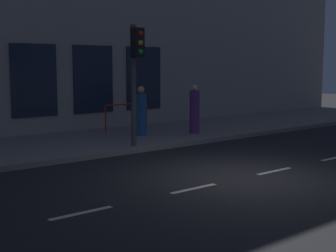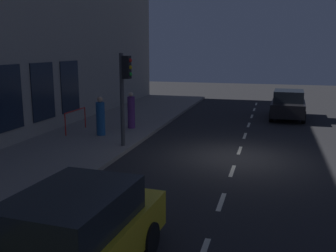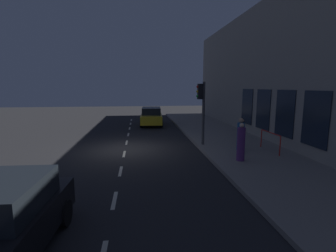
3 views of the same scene
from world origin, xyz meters
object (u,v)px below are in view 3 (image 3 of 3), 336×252
Objects in this scene: traffic_light at (202,103)px; parked_car_0 at (0,222)px; pedestrian_1 at (241,143)px; pedestrian_0 at (241,135)px; parked_car_1 at (151,116)px.

parked_car_0 is (-6.18, -8.54, -1.71)m from traffic_light.
traffic_light is 0.90× the size of parked_car_0.
traffic_light is 3.69m from pedestrian_1.
traffic_light is 2.73m from pedestrian_0.
parked_car_0 is at bearing -27.58° from pedestrian_0.
pedestrian_1 is (0.98, -3.20, -1.57)m from traffic_light.
traffic_light is at bearing -109.69° from pedestrian_0.
pedestrian_1 is (7.16, 5.34, 0.14)m from parked_car_0.
traffic_light is at bearing -123.52° from parked_car_0.
parked_car_1 is (-2.36, 8.38, -1.70)m from traffic_light.
pedestrian_0 is at bearing 115.33° from pedestrian_1.
pedestrian_0 is 0.99× the size of pedestrian_1.
parked_car_0 is at bearing -95.42° from pedestrian_1.
pedestrian_1 is (-0.73, -1.76, 0.01)m from pedestrian_0.
traffic_light is at bearing -71.07° from parked_car_1.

